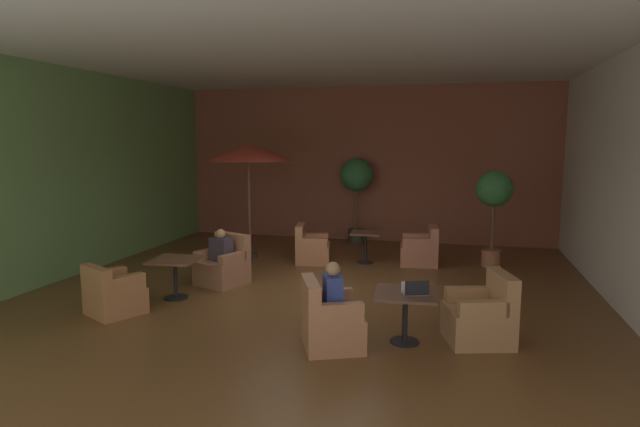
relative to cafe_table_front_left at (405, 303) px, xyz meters
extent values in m
cube|color=brown|center=(-1.78, 1.90, -0.55)|extent=(9.87, 10.37, 0.02)
cube|color=brown|center=(-1.78, 7.04, 1.47)|extent=(9.87, 0.08, 4.04)
cube|color=#659251|center=(-6.68, 1.90, 1.47)|extent=(0.08, 10.37, 4.04)
cube|color=silver|center=(3.11, 1.90, 1.47)|extent=(0.08, 10.37, 4.04)
cube|color=silver|center=(-1.78, 1.90, 3.52)|extent=(9.87, 10.37, 0.06)
cylinder|color=black|center=(0.00, 0.00, -0.53)|extent=(0.38, 0.38, 0.02)
cylinder|color=black|center=(0.00, 0.00, -0.22)|extent=(0.07, 0.07, 0.65)
cube|color=brown|center=(0.00, 0.00, 0.12)|extent=(0.85, 0.85, 0.03)
cube|color=#AA784E|center=(0.93, 0.27, -0.32)|extent=(0.98, 0.96, 0.46)
cube|color=#AA784E|center=(1.22, 0.35, 0.15)|extent=(0.38, 0.78, 0.47)
cube|color=#AA784E|center=(0.97, -0.04, 0.01)|extent=(0.64, 0.31, 0.20)
cube|color=#AA784E|center=(0.80, 0.55, 0.01)|extent=(0.64, 0.31, 0.20)
cube|color=#AC704E|center=(-0.88, -0.38, -0.32)|extent=(0.97, 1.00, 0.44)
cube|color=#AC704E|center=(-1.14, -0.49, 0.13)|extent=(0.45, 0.77, 0.45)
cube|color=#AC704E|center=(-0.98, -0.07, 0.02)|extent=(0.57, 0.34, 0.23)
cube|color=#AC704E|center=(-0.72, -0.66, 0.02)|extent=(0.57, 0.34, 0.23)
cylinder|color=black|center=(-1.27, 4.37, -0.53)|extent=(0.35, 0.35, 0.02)
cylinder|color=black|center=(-1.27, 4.37, -0.22)|extent=(0.07, 0.07, 0.65)
cube|color=brown|center=(-1.27, 4.37, 0.12)|extent=(0.69, 0.69, 0.03)
cube|color=#B26B51|center=(-0.14, 4.50, -0.33)|extent=(0.85, 0.81, 0.43)
cube|color=#B26B51|center=(0.16, 4.53, 0.09)|extent=(0.25, 0.74, 0.41)
cube|color=#B26B51|center=(-0.15, 4.19, -0.02)|extent=(0.61, 0.19, 0.20)
cube|color=#B26B51|center=(-0.22, 4.79, -0.02)|extent=(0.61, 0.19, 0.20)
cube|color=#B5714C|center=(-2.39, 4.14, -0.34)|extent=(0.85, 0.90, 0.41)
cube|color=#B5714C|center=(-2.66, 4.09, 0.08)|extent=(0.31, 0.79, 0.43)
cube|color=#B5714C|center=(-2.41, 4.45, -0.04)|extent=(0.58, 0.27, 0.18)
cube|color=#B5714C|center=(-2.29, 3.85, -0.04)|extent=(0.58, 0.27, 0.18)
cylinder|color=black|center=(-3.92, 1.00, -0.53)|extent=(0.40, 0.40, 0.02)
cylinder|color=black|center=(-3.92, 1.00, -0.22)|extent=(0.07, 0.07, 0.65)
cube|color=brown|center=(-3.92, 1.00, 0.12)|extent=(0.82, 0.82, 0.03)
cube|color=#A46B4D|center=(-3.55, 1.99, -0.32)|extent=(1.00, 0.98, 0.45)
cube|color=#A46B4D|center=(-3.45, 2.27, 0.14)|extent=(0.79, 0.43, 0.47)
cube|color=#A46B4D|center=(-3.26, 1.84, -0.01)|extent=(0.34, 0.60, 0.18)
cube|color=#A46B4D|center=(-3.87, 2.07, -0.01)|extent=(0.34, 0.60, 0.18)
cube|color=#AA6E43|center=(-4.42, 0.06, -0.34)|extent=(0.97, 0.97, 0.40)
cube|color=#AA6E43|center=(-4.55, -0.19, 0.05)|extent=(0.72, 0.48, 0.38)
cube|color=#AA6E43|center=(-4.65, 0.23, -0.02)|extent=(0.39, 0.57, 0.24)
cube|color=#AA6E43|center=(-4.14, -0.04, -0.02)|extent=(0.39, 0.57, 0.24)
cylinder|color=#2D2D2D|center=(-3.93, 4.28, -0.50)|extent=(0.32, 0.32, 0.08)
cylinder|color=brown|center=(-3.93, 4.28, 0.72)|extent=(0.06, 0.06, 2.53)
cone|color=#C43F31|center=(-3.93, 4.28, 1.84)|extent=(2.04, 2.04, 0.38)
cylinder|color=#A26042|center=(1.36, 4.71, -0.36)|extent=(0.40, 0.40, 0.36)
cylinder|color=brown|center=(1.36, 4.71, 0.30)|extent=(0.06, 0.06, 0.97)
sphere|color=#33723C|center=(1.36, 4.71, 1.11)|extent=(0.75, 0.75, 0.75)
cylinder|color=#3B3A30|center=(-1.89, 6.52, -0.36)|extent=(0.40, 0.40, 0.37)
cylinder|color=brown|center=(-1.89, 6.52, 0.35)|extent=(0.06, 0.06, 1.04)
sphere|color=#316C3C|center=(-1.89, 6.52, 1.23)|extent=(0.85, 0.85, 0.85)
cube|color=#314295|center=(-0.88, -0.38, 0.15)|extent=(0.33, 0.40, 0.50)
sphere|color=#A97C5A|center=(-0.88, -0.38, 0.48)|extent=(0.19, 0.19, 0.19)
cube|color=#392F3D|center=(-3.55, 1.99, 0.12)|extent=(0.46, 0.37, 0.43)
sphere|color=tan|center=(-3.55, 1.99, 0.41)|extent=(0.17, 0.17, 0.17)
cylinder|color=white|center=(-0.03, 0.11, 0.19)|extent=(0.08, 0.08, 0.11)
cube|color=#9EA0A5|center=(0.12, -0.02, 0.14)|extent=(0.36, 0.31, 0.01)
cube|color=black|center=(0.15, -0.13, 0.24)|extent=(0.30, 0.11, 0.19)
camera|label=1|loc=(0.59, -6.68, 2.10)|focal=29.43mm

